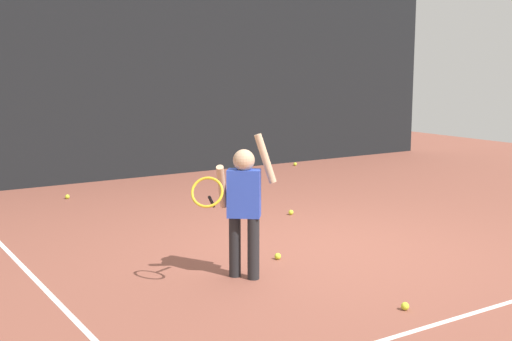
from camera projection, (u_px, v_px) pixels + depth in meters
name	position (u px, v px, depth m)	size (l,w,h in m)	color
ground_plane	(326.00, 248.00, 7.16)	(20.00, 20.00, 0.00)	brown
court_line_baseline	(490.00, 308.00, 5.40)	(9.00, 0.05, 0.00)	white
court_line_sideline	(25.00, 269.00, 6.43)	(0.05, 9.00, 0.00)	white
back_fence_windscreen	(131.00, 80.00, 11.35)	(13.48, 0.08, 3.39)	black
fence_post_2	(129.00, 76.00, 11.39)	(0.09, 0.09, 3.54)	slate
fence_post_3	(286.00, 74.00, 13.15)	(0.09, 0.09, 3.54)	slate
fence_post_4	(406.00, 73.00, 14.90)	(0.09, 0.09, 3.54)	slate
tennis_player	(243.00, 202.00, 6.05)	(0.89, 0.51, 1.35)	#232326
tennis_ball_0	(67.00, 197.00, 9.77)	(0.07, 0.07, 0.07)	#CCE033
tennis_ball_1	(291.00, 212.00, 8.74)	(0.07, 0.07, 0.07)	#CCE033
tennis_ball_2	(278.00, 256.00, 6.75)	(0.07, 0.07, 0.07)	#CCE033
tennis_ball_3	(405.00, 306.00, 5.36)	(0.07, 0.07, 0.07)	#CCE033
tennis_ball_4	(295.00, 164.00, 12.94)	(0.07, 0.07, 0.07)	#CCE033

